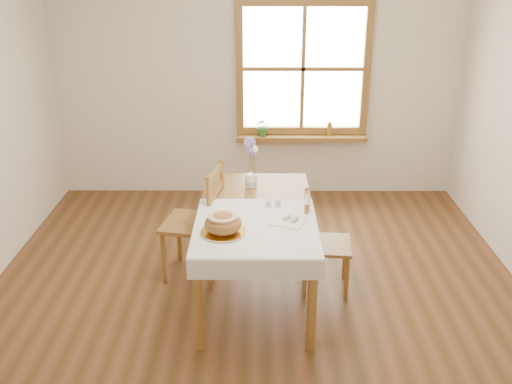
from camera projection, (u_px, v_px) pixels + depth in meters
ground at (256, 312)px, 4.48m from camera, size 5.00×5.00×0.00m
room_walls at (256, 98)px, 3.82m from camera, size 4.60×5.10×2.65m
window at (303, 69)px, 6.20m from camera, size 1.46×0.08×1.46m
window_sill at (301, 138)px, 6.43m from camera, size 1.46×0.20×0.05m
dining_table at (256, 219)px, 4.50m from camera, size 0.90×1.60×0.75m
table_linen at (256, 226)px, 4.19m from camera, size 0.91×0.99×0.01m
chair_left at (192, 222)px, 4.84m from camera, size 0.58×0.56×1.01m
chair_right at (327, 243)px, 4.65m from camera, size 0.44×0.42×0.84m
bread_plate at (223, 232)px, 4.07m from camera, size 0.32×0.32×0.02m
bread_loaf at (223, 222)px, 4.03m from camera, size 0.27×0.27×0.15m
egg_napkin at (288, 221)px, 4.24m from camera, size 0.29×0.27×0.01m
eggs at (288, 218)px, 4.23m from camera, size 0.23×0.22×0.04m
salt_shaker at (268, 203)px, 4.46m from camera, size 0.05×0.05×0.08m
pepper_shaker at (278, 202)px, 4.47m from camera, size 0.05×0.05×0.08m
flower_vase at (251, 181)px, 4.88m from camera, size 0.13×0.13×0.11m
lavender_bouquet at (251, 157)px, 4.79m from camera, size 0.18×0.18×0.33m
potted_plant at (263, 128)px, 6.39m from camera, size 0.19×0.21×0.17m
amber_bottle at (330, 129)px, 6.38m from camera, size 0.07×0.07×0.16m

